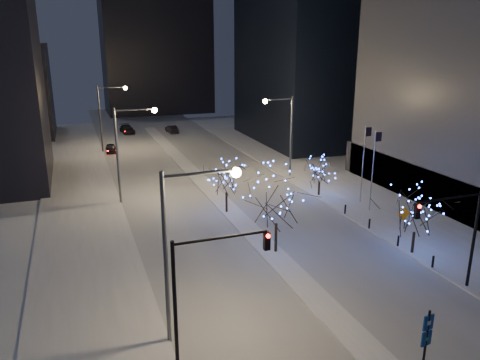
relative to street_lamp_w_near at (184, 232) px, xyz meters
name	(u,v)px	position (x,y,z in m)	size (l,w,h in m)	color
ground	(342,326)	(8.94, -2.00, -6.50)	(160.00, 160.00, 0.00)	white
road	(194,175)	(8.94, 33.00, -6.49)	(20.00, 130.00, 0.02)	silver
median	(205,185)	(8.94, 28.00, -6.42)	(2.00, 80.00, 0.15)	silver
east_sidewalk	(363,197)	(23.94, 18.00, -6.42)	(10.00, 90.00, 0.15)	silver
west_sidewalk	(84,232)	(-5.06, 18.00, -6.42)	(8.00, 90.00, 0.15)	silver
horizon_block	(155,20)	(14.94, 90.00, 14.50)	(24.00, 14.00, 42.00)	black
street_lamp_w_near	(184,232)	(0.00, 0.00, 0.00)	(4.40, 0.56, 10.00)	#595E66
street_lamp_w_mid	(127,142)	(0.00, 25.00, 0.00)	(4.40, 0.56, 10.00)	#595E66
street_lamp_w_far	(107,109)	(0.00, 50.00, 0.00)	(4.40, 0.56, 10.00)	#595E66
street_lamp_east	(285,126)	(19.02, 28.00, -0.05)	(3.90, 0.56, 10.00)	#595E66
traffic_signal_west	(204,277)	(0.50, -2.00, -1.74)	(5.26, 0.43, 7.00)	black
traffic_signal_east	(458,226)	(17.88, -1.00, -1.74)	(5.26, 0.43, 7.00)	black
flagpoles	(369,162)	(22.30, 15.25, -1.70)	(1.35, 2.60, 8.00)	silver
bollards	(383,232)	(19.14, 8.00, -5.90)	(0.16, 12.16, 0.90)	black
car_near	(111,148)	(0.10, 49.39, -5.86)	(1.51, 3.74, 1.28)	black
car_mid	(172,129)	(12.13, 61.97, -5.81)	(1.45, 4.16, 1.37)	black
car_far	(127,129)	(4.34, 64.43, -5.77)	(2.04, 5.02, 1.46)	#212227
holiday_tree_median_near	(277,199)	(9.28, 8.51, -1.92)	(6.27, 6.27, 6.91)	black
holiday_tree_median_far	(226,178)	(8.44, 18.46, -2.87)	(4.05, 4.05, 5.29)	black
holiday_tree_plaza_near	(417,211)	(19.44, 4.63, -2.85)	(5.83, 5.83, 5.65)	black
holiday_tree_plaza_far	(320,170)	(19.59, 20.03, -3.57)	(4.56, 4.56, 4.35)	black
wayfinding_sign	(427,335)	(10.61, -6.94, -4.31)	(0.64, 0.15, 3.57)	black
construction_sign	(403,216)	(21.79, 8.84, -5.06)	(1.27, 0.37, 2.14)	black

